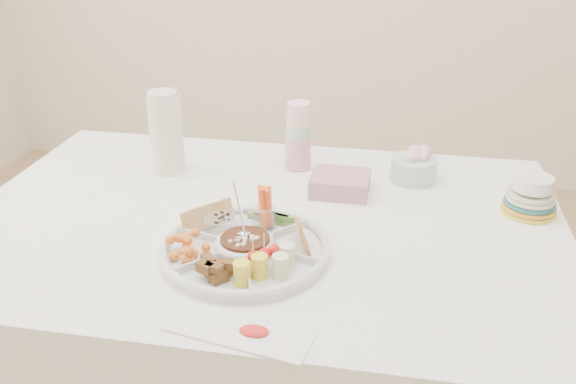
% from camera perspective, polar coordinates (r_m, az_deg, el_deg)
% --- Properties ---
extents(dining_table, '(1.52, 1.02, 0.76)m').
position_cam_1_polar(dining_table, '(1.76, -2.28, -13.31)').
color(dining_table, white).
rests_on(dining_table, floor).
extents(party_tray, '(0.45, 0.45, 0.04)m').
position_cam_1_polar(party_tray, '(1.39, -4.02, -5.10)').
color(party_tray, silver).
rests_on(party_tray, dining_table).
extents(bean_dip, '(0.13, 0.13, 0.04)m').
position_cam_1_polar(bean_dip, '(1.38, -4.03, -4.83)').
color(bean_dip, black).
rests_on(bean_dip, party_tray).
extents(tortillas, '(0.12, 0.12, 0.06)m').
position_cam_1_polar(tortillas, '(1.39, 1.34, -4.01)').
color(tortillas, '#996625').
rests_on(tortillas, party_tray).
extents(carrot_cucumber, '(0.14, 0.14, 0.10)m').
position_cam_1_polar(carrot_cucumber, '(1.47, -1.79, -1.31)').
color(carrot_cucumber, '#FF5F21').
rests_on(carrot_cucumber, party_tray).
extents(pita_raisins, '(0.13, 0.13, 0.06)m').
position_cam_1_polar(pita_raisins, '(1.47, -6.83, -2.27)').
color(pita_raisins, tan).
rests_on(pita_raisins, party_tray).
extents(cherries, '(0.12, 0.12, 0.04)m').
position_cam_1_polar(cherries, '(1.38, -9.44, -4.90)').
color(cherries, orange).
rests_on(cherries, party_tray).
extents(granola_chunks, '(0.11, 0.11, 0.04)m').
position_cam_1_polar(granola_chunks, '(1.28, -6.66, -7.33)').
color(granola_chunks, '#47301E').
rests_on(granola_chunks, party_tray).
extents(banana_tomato, '(0.14, 0.14, 0.10)m').
position_cam_1_polar(banana_tomato, '(1.28, -0.84, -6.12)').
color(banana_tomato, '#D6BA5A').
rests_on(banana_tomato, party_tray).
extents(cup_stack, '(0.10, 0.10, 0.21)m').
position_cam_1_polar(cup_stack, '(1.80, 0.98, 5.40)').
color(cup_stack, silver).
rests_on(cup_stack, dining_table).
extents(thermos, '(0.11, 0.11, 0.25)m').
position_cam_1_polar(thermos, '(1.80, -11.33, 5.56)').
color(thermos, silver).
rests_on(thermos, dining_table).
extents(flower_bowl, '(0.15, 0.15, 0.10)m').
position_cam_1_polar(flower_bowl, '(1.77, 11.70, 2.60)').
color(flower_bowl, '#86BAA5').
rests_on(flower_bowl, dining_table).
extents(napkin_stack, '(0.16, 0.14, 0.05)m').
position_cam_1_polar(napkin_stack, '(1.68, 4.91, 0.80)').
color(napkin_stack, '#B07A89').
rests_on(napkin_stack, dining_table).
extents(plate_stack, '(0.16, 0.16, 0.09)m').
position_cam_1_polar(plate_stack, '(1.67, 21.76, -0.43)').
color(plate_stack, gold).
rests_on(plate_stack, dining_table).
extents(placemat, '(0.29, 0.14, 0.01)m').
position_cam_1_polar(placemat, '(1.17, -4.65, -12.89)').
color(placemat, white).
rests_on(placemat, dining_table).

